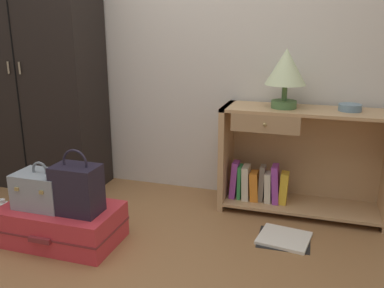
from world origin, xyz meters
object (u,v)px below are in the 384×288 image
at_px(bookshelf, 295,162).
at_px(handbag, 77,189).
at_px(table_lamp, 286,70).
at_px(wardrobe, 35,65).
at_px(bowl, 350,107).
at_px(suitcase_large, 62,224).
at_px(bottle, 3,213).
at_px(train_case, 42,189).
at_px(open_book_on_floor, 284,238).

bearing_deg(bookshelf, handbag, -141.95).
distance_m(bookshelf, table_lamp, 0.65).
relative_size(bookshelf, handbag, 2.92).
xyz_separation_m(wardrobe, bowl, (2.37, 0.06, -0.21)).
relative_size(wardrobe, bowl, 13.35).
height_order(table_lamp, suitcase_large, table_lamp).
relative_size(wardrobe, table_lamp, 4.99).
xyz_separation_m(bookshelf, handbag, (-1.17, -0.91, 0.01)).
height_order(bookshelf, suitcase_large, bookshelf).
distance_m(bookshelf, bottle, 2.02).
distance_m(suitcase_large, handbag, 0.30).
bearing_deg(bookshelf, train_case, -147.54).
bearing_deg(bowl, bottle, -159.36).
bearing_deg(bottle, table_lamp, 24.41).
bearing_deg(bookshelf, bottle, -156.17).
relative_size(wardrobe, handbag, 5.08).
distance_m(wardrobe, train_case, 1.24).
bearing_deg(train_case, open_book_on_floor, 17.46).
height_order(table_lamp, train_case, table_lamp).
height_order(bowl, handbag, bowl).
relative_size(bowl, handbag, 0.38).
xyz_separation_m(table_lamp, train_case, (-1.32, -0.88, -0.67)).
bearing_deg(handbag, bookshelf, 38.05).
bearing_deg(train_case, wardrobe, 126.35).
relative_size(table_lamp, train_case, 1.30).
height_order(table_lamp, handbag, table_lamp).
height_order(bottle, open_book_on_floor, bottle).
bearing_deg(wardrobe, bowl, 1.34).
xyz_separation_m(train_case, handbag, (0.25, -0.01, 0.04)).
bearing_deg(open_book_on_floor, suitcase_large, -162.13).
bearing_deg(bottle, train_case, -13.45).
xyz_separation_m(table_lamp, handbag, (-1.07, -0.89, -0.63)).
relative_size(wardrobe, train_case, 6.46).
distance_m(wardrobe, handbag, 1.37).
bearing_deg(bowl, open_book_on_floor, -125.72).
relative_size(bookshelf, bowl, 7.67).
bearing_deg(table_lamp, open_book_on_floor, -78.50).
height_order(wardrobe, handbag, wardrobe).
xyz_separation_m(suitcase_large, open_book_on_floor, (1.31, 0.42, -0.11)).
bearing_deg(suitcase_large, bookshelf, 33.77).
xyz_separation_m(bowl, suitcase_large, (-1.64, -0.88, -0.66)).
bearing_deg(open_book_on_floor, bookshelf, 88.34).
height_order(wardrobe, bookshelf, wardrobe).
distance_m(bowl, bottle, 2.40).
height_order(table_lamp, bowl, table_lamp).
distance_m(train_case, handbag, 0.26).
distance_m(handbag, bottle, 0.73).
relative_size(bookshelf, open_book_on_floor, 3.34).
bearing_deg(handbag, open_book_on_floor, 21.43).
height_order(bowl, suitcase_large, bowl).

